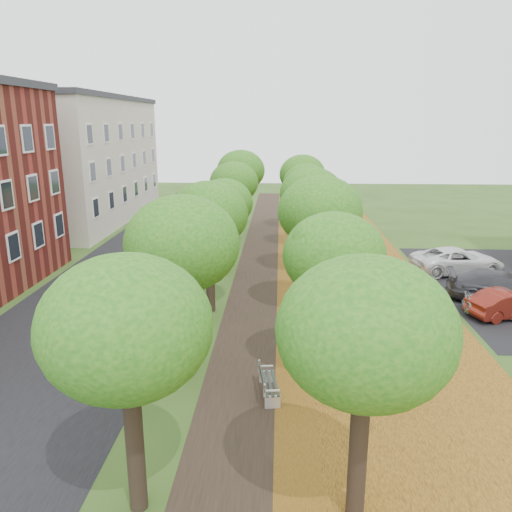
# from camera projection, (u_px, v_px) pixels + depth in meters

# --- Properties ---
(ground) EXTENTS (120.00, 120.00, 0.00)m
(ground) POSITION_uv_depth(u_px,v_px,m) (237.00, 510.00, 11.12)
(ground) COLOR #2D4C19
(ground) RESTS_ON ground
(street_asphalt) EXTENTS (8.00, 70.00, 0.01)m
(street_asphalt) POSITION_uv_depth(u_px,v_px,m) (118.00, 287.00, 25.92)
(street_asphalt) COLOR black
(street_asphalt) RESTS_ON ground
(footpath) EXTENTS (3.20, 70.00, 0.01)m
(footpath) POSITION_uv_depth(u_px,v_px,m) (262.00, 290.00, 25.57)
(footpath) COLOR black
(footpath) RESTS_ON ground
(leaf_verge) EXTENTS (7.50, 70.00, 0.01)m
(leaf_verge) POSITION_uv_depth(u_px,v_px,m) (360.00, 291.00, 25.34)
(leaf_verge) COLOR #A7701F
(leaf_verge) RESTS_ON ground
(tree_row_west) EXTENTS (3.49, 33.49, 5.71)m
(tree_row_west) POSITION_uv_depth(u_px,v_px,m) (217.00, 209.00, 24.57)
(tree_row_west) COLOR black
(tree_row_west) RESTS_ON ground
(tree_row_east) EXTENTS (3.49, 33.49, 5.71)m
(tree_row_east) POSITION_uv_depth(u_px,v_px,m) (315.00, 209.00, 24.35)
(tree_row_east) COLOR black
(tree_row_east) RESTS_ON ground
(building_cream) EXTENTS (10.30, 20.30, 10.40)m
(building_cream) POSITION_uv_depth(u_px,v_px,m) (70.00, 159.00, 42.33)
(building_cream) COLOR beige
(building_cream) RESTS_ON ground
(bench) EXTENTS (0.73, 1.76, 0.80)m
(bench) POSITION_uv_depth(u_px,v_px,m) (268.00, 383.00, 15.68)
(bench) COLOR #27312A
(bench) RESTS_ON ground
(car_silver) EXTENTS (4.01, 2.27, 1.29)m
(car_silver) POSITION_uv_depth(u_px,v_px,m) (509.00, 303.00, 21.85)
(car_silver) COLOR #9E9EA2
(car_silver) RESTS_ON ground
(car_red) EXTENTS (3.95, 2.48, 1.23)m
(car_red) POSITION_uv_depth(u_px,v_px,m) (509.00, 303.00, 21.93)
(car_red) COLOR maroon
(car_red) RESTS_ON ground
(car_grey) EXTENTS (5.22, 2.94, 1.43)m
(car_grey) POSITION_uv_depth(u_px,v_px,m) (501.00, 287.00, 23.77)
(car_grey) COLOR #323237
(car_grey) RESTS_ON ground
(car_white) EXTENTS (5.49, 3.30, 1.43)m
(car_white) POSITION_uv_depth(u_px,v_px,m) (457.00, 260.00, 28.32)
(car_white) COLOR white
(car_white) RESTS_ON ground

